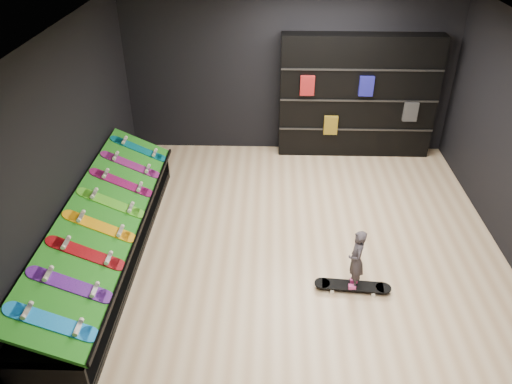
{
  "coord_description": "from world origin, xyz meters",
  "views": [
    {
      "loc": [
        -0.33,
        -5.37,
        4.5
      ],
      "look_at": [
        -0.5,
        0.2,
        1.0
      ],
      "focal_mm": 35.0,
      "sensor_mm": 36.0,
      "label": 1
    }
  ],
  "objects_px": {
    "floor_skateboard": "(352,288)",
    "child": "(355,270)",
    "back_shelving": "(357,97)",
    "display_rack": "(107,243)"
  },
  "relations": [
    {
      "from": "floor_skateboard",
      "to": "child",
      "type": "xyz_separation_m",
      "value": [
        0.0,
        0.0,
        0.3
      ]
    },
    {
      "from": "back_shelving",
      "to": "floor_skateboard",
      "type": "height_order",
      "value": "back_shelving"
    },
    {
      "from": "display_rack",
      "to": "floor_skateboard",
      "type": "height_order",
      "value": "display_rack"
    },
    {
      "from": "display_rack",
      "to": "child",
      "type": "xyz_separation_m",
      "value": [
        3.32,
        -0.56,
        0.09
      ]
    },
    {
      "from": "back_shelving",
      "to": "child",
      "type": "height_order",
      "value": "back_shelving"
    },
    {
      "from": "floor_skateboard",
      "to": "back_shelving",
      "type": "bearing_deg",
      "value": 87.39
    },
    {
      "from": "back_shelving",
      "to": "child",
      "type": "xyz_separation_m",
      "value": [
        -0.5,
        -3.88,
        -0.79
      ]
    },
    {
      "from": "back_shelving",
      "to": "floor_skateboard",
      "type": "relative_size",
      "value": 2.89
    },
    {
      "from": "display_rack",
      "to": "floor_skateboard",
      "type": "relative_size",
      "value": 4.59
    },
    {
      "from": "back_shelving",
      "to": "floor_skateboard",
      "type": "distance_m",
      "value": 4.06
    }
  ]
}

